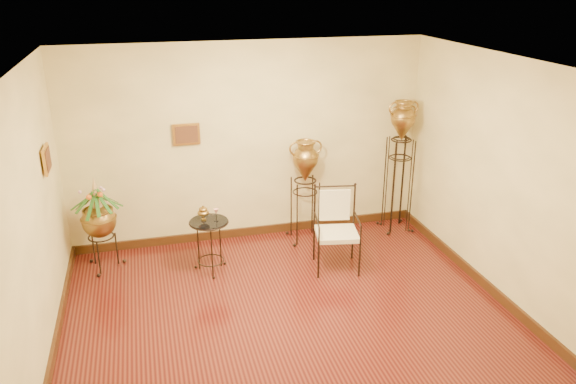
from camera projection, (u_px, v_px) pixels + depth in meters
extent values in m
plane|color=#5E2016|center=(296.00, 331.00, 6.07)|extent=(5.00, 5.00, 0.00)
cube|color=#3C210D|center=(251.00, 231.00, 8.28)|extent=(5.00, 0.04, 0.12)
cube|color=#3C210D|center=(51.00, 365.00, 5.46)|extent=(0.04, 5.00, 0.12)
cube|color=#3C210D|center=(498.00, 295.00, 6.63)|extent=(0.04, 5.00, 0.12)
cube|color=#C28D39|center=(186.00, 134.00, 7.50)|extent=(0.36, 0.03, 0.29)
cube|color=#C28D39|center=(47.00, 159.00, 6.17)|extent=(0.03, 0.36, 0.29)
cube|color=beige|center=(337.00, 234.00, 7.19)|extent=(0.60, 0.57, 0.06)
cube|color=beige|center=(337.00, 212.00, 7.08)|extent=(0.40, 0.10, 0.42)
cylinder|color=black|center=(209.00, 221.00, 7.05)|extent=(0.48, 0.48, 0.02)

